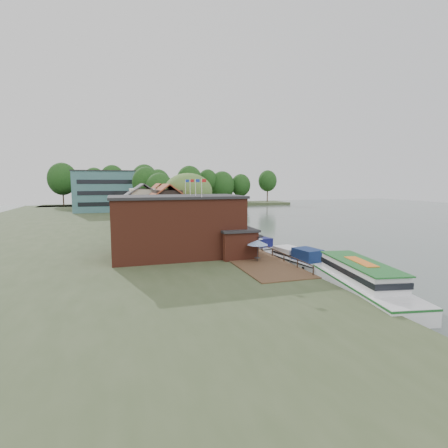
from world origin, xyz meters
TOP-DOWN VIEW (x-y plane):
  - ground at (0.00, 0.00)m, footprint 260.00×260.00m
  - land_bank at (-30.00, 35.00)m, footprint 50.00×140.00m
  - quay_deck at (-8.00, 10.00)m, footprint 6.00×50.00m
  - quay_rail at (-5.30, 10.50)m, footprint 0.20×49.00m
  - pub at (-14.00, -1.00)m, footprint 20.00×11.00m
  - hotel_block at (-22.00, 70.00)m, footprint 25.40×12.40m
  - cottage_a at (-15.00, 14.00)m, footprint 8.60×7.60m
  - cottage_b at (-18.00, 24.00)m, footprint 9.60×8.60m
  - cottage_c at (-14.00, 33.00)m, footprint 7.60×7.60m
  - willow at (-10.50, 19.00)m, footprint 8.60×8.60m
  - umbrella_0 at (-8.04, -6.97)m, footprint 2.39×2.39m
  - umbrella_1 at (-6.88, -3.20)m, footprint 2.16×2.16m
  - umbrella_2 at (-8.17, -0.56)m, footprint 2.40×2.40m
  - umbrella_3 at (-7.03, 2.75)m, footprint 2.09×2.09m
  - umbrella_4 at (-7.28, 5.66)m, footprint 2.46×2.46m
  - umbrella_5 at (-6.67, 8.65)m, footprint 2.20×2.20m
  - cruiser_0 at (-2.95, -6.58)m, footprint 4.89×10.43m
  - cruiser_1 at (-3.88, 3.75)m, footprint 4.52×9.37m
  - cruiser_2 at (-2.72, 13.74)m, footprint 3.73×9.97m
  - cruiser_3 at (-2.31, 25.42)m, footprint 5.45×10.49m
  - cruiser_4 at (-3.86, 32.75)m, footprint 4.51×9.37m
  - tour_boat at (-2.76, -17.96)m, footprint 6.21×14.25m
  - swan at (-4.50, -12.34)m, footprint 0.44×0.44m
  - bank_tree_0 at (-12.50, 43.49)m, footprint 6.84×6.84m
  - bank_tree_1 at (-15.22, 49.15)m, footprint 6.91×6.91m
  - bank_tree_2 at (-11.11, 58.13)m, footprint 6.82×6.82m
  - bank_tree_3 at (-15.82, 78.42)m, footprint 6.32×6.32m
  - bank_tree_4 at (-11.95, 84.57)m, footprint 7.50×7.50m
  - bank_tree_5 at (-15.28, 95.56)m, footprint 6.07×6.07m

SIDE VIEW (x-z plane):
  - ground at x=0.00m, z-range 0.00..0.00m
  - swan at x=-4.50m, z-range 0.00..0.44m
  - land_bank at x=-30.00m, z-range 0.00..1.00m
  - quay_deck at x=-8.00m, z-range 1.00..1.10m
  - cruiser_1 at x=-3.88m, z-range 0.00..2.14m
  - cruiser_4 at x=-3.86m, z-range 0.00..2.14m
  - cruiser_2 at x=-2.72m, z-range 0.00..2.37m
  - cruiser_3 at x=-2.31m, z-range 0.00..2.43m
  - cruiser_0 at x=-2.95m, z-range 0.00..2.44m
  - quay_rail at x=-5.30m, z-range 1.00..2.00m
  - tour_boat at x=-2.76m, z-range 0.00..3.01m
  - umbrella_0 at x=-8.04m, z-range 1.10..3.48m
  - umbrella_1 at x=-6.88m, z-range 1.10..3.48m
  - umbrella_2 at x=-8.17m, z-range 1.10..3.48m
  - umbrella_3 at x=-7.03m, z-range 1.10..3.48m
  - umbrella_4 at x=-7.28m, z-range 1.10..3.48m
  - umbrella_5 at x=-6.67m, z-range 1.10..3.48m
  - pub at x=-14.00m, z-range 1.00..8.30m
  - cottage_a at x=-15.00m, z-range 1.00..9.50m
  - cottage_b at x=-18.00m, z-range 1.00..9.50m
  - cottage_c at x=-14.00m, z-range 1.00..9.50m
  - bank_tree_5 at x=-15.28m, z-range 1.00..11.23m
  - willow at x=-10.50m, z-range 1.00..11.43m
  - bank_tree_3 at x=-15.82m, z-range 1.00..11.58m
  - bank_tree_0 at x=-12.50m, z-range 1.00..12.09m
  - hotel_block at x=-22.00m, z-range 1.00..13.30m
  - bank_tree_2 at x=-11.11m, z-range 1.00..13.45m
  - bank_tree_1 at x=-15.22m, z-range 1.00..13.71m
  - bank_tree_4 at x=-11.95m, z-range 1.00..14.27m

